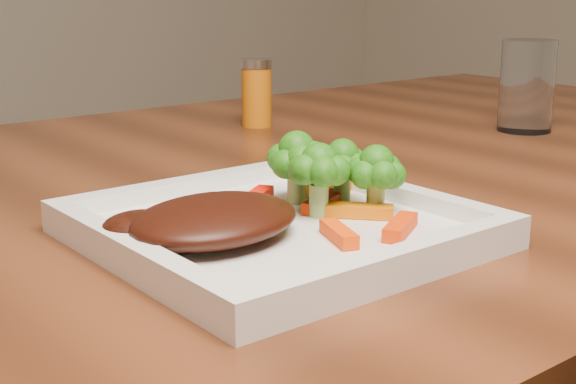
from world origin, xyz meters
TOP-DOWN VIEW (x-y plane):
  - plate at (-0.39, -0.37)m, footprint 0.27×0.27m
  - steak at (-0.44, -0.36)m, footprint 0.15×0.12m
  - broccoli_0 at (-0.33, -0.33)m, footprint 0.08×0.08m
  - broccoli_1 at (-0.30, -0.35)m, footprint 0.05×0.05m
  - broccoli_2 at (-0.30, -0.39)m, footprint 0.06×0.06m
  - broccoli_3 at (-0.35, -0.37)m, footprint 0.06×0.06m
  - carrot_0 at (-0.33, -0.44)m, footprint 0.05×0.04m
  - carrot_2 at (-0.37, -0.42)m, footprint 0.03×0.05m
  - carrot_3 at (-0.29, -0.32)m, footprint 0.06×0.02m
  - carrot_4 at (-0.36, -0.31)m, footprint 0.05×0.04m
  - carrot_5 at (-0.32, -0.39)m, footprint 0.05×0.05m
  - carrot_6 at (-0.33, -0.35)m, footprint 0.06×0.04m
  - spice_shaker at (-0.10, 0.04)m, footprint 0.05×0.05m
  - drinking_glass at (0.16, -0.21)m, footprint 0.08×0.08m

SIDE VIEW (x-z plane):
  - plate at x=-0.39m, z-range 0.75..0.76m
  - carrot_0 at x=-0.33m, z-range 0.76..0.77m
  - carrot_2 at x=-0.37m, z-range 0.76..0.77m
  - carrot_3 at x=-0.29m, z-range 0.76..0.77m
  - carrot_4 at x=-0.36m, z-range 0.76..0.77m
  - carrot_5 at x=-0.32m, z-range 0.76..0.77m
  - carrot_6 at x=-0.33m, z-range 0.76..0.77m
  - steak at x=-0.44m, z-range 0.76..0.79m
  - broccoli_2 at x=-0.30m, z-range 0.76..0.82m
  - broccoli_3 at x=-0.35m, z-range 0.76..0.82m
  - broccoli_1 at x=-0.30m, z-range 0.76..0.83m
  - spice_shaker at x=-0.10m, z-range 0.75..0.84m
  - broccoli_0 at x=-0.33m, z-range 0.76..0.83m
  - drinking_glass at x=0.16m, z-range 0.75..0.87m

